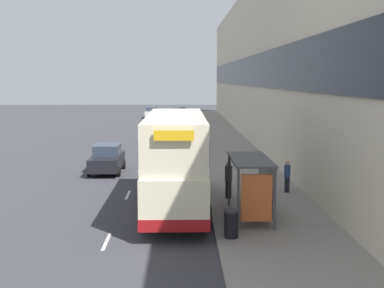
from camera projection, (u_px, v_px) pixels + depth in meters
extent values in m
cube|color=gray|center=(222.00, 142.00, 49.25)|extent=(5.00, 93.00, 0.14)
cube|color=beige|center=(267.00, 63.00, 48.44)|extent=(3.00, 93.00, 14.63)
cube|color=black|center=(250.00, 71.00, 48.50)|extent=(0.12, 89.28, 2.63)
cube|color=silver|center=(106.00, 242.00, 19.44)|extent=(0.12, 2.00, 0.01)
cube|color=silver|center=(128.00, 195.00, 27.24)|extent=(0.12, 2.00, 0.01)
cube|color=silver|center=(140.00, 169.00, 35.04)|extent=(0.12, 2.00, 0.01)
cube|color=silver|center=(147.00, 152.00, 42.84)|extent=(0.12, 2.00, 0.01)
cube|color=silver|center=(153.00, 141.00, 50.64)|extent=(0.12, 2.00, 0.01)
cube|color=#4C4C51|center=(250.00, 159.00, 22.14)|extent=(1.60, 4.20, 0.08)
cylinder|color=#4C4C51|center=(238.00, 200.00, 20.30)|extent=(0.10, 0.10, 2.40)
cylinder|color=#4C4C51|center=(229.00, 180.00, 24.27)|extent=(0.10, 0.10, 2.40)
cylinder|color=#4C4C51|center=(275.00, 199.00, 20.32)|extent=(0.10, 0.10, 2.40)
cylinder|color=#4C4C51|center=(260.00, 180.00, 24.29)|extent=(0.10, 0.10, 2.40)
cube|color=#99A8B2|center=(266.00, 186.00, 22.29)|extent=(0.04, 3.68, 1.92)
cube|color=#D86633|center=(256.00, 198.00, 20.36)|extent=(1.19, 0.10, 1.82)
cube|color=maroon|center=(256.00, 206.00, 22.39)|extent=(0.36, 2.80, 0.08)
cube|color=beige|center=(176.00, 179.00, 24.03)|extent=(2.55, 10.53, 1.85)
cube|color=beige|center=(175.00, 137.00, 23.80)|extent=(2.50, 10.21, 1.95)
cube|color=maroon|center=(176.00, 194.00, 24.11)|extent=(2.58, 10.58, 0.45)
cube|color=#2D3847|center=(176.00, 171.00, 23.98)|extent=(2.58, 9.89, 0.81)
cube|color=#2D3847|center=(175.00, 139.00, 23.81)|extent=(2.55, 9.89, 0.94)
cube|color=yellow|center=(174.00, 136.00, 18.52)|extent=(1.40, 0.08, 0.36)
cylinder|color=black|center=(152.00, 184.00, 27.67)|extent=(0.30, 1.00, 1.00)
cylinder|color=black|center=(201.00, 183.00, 27.72)|extent=(0.30, 1.00, 1.00)
cylinder|color=black|center=(142.00, 218.00, 20.88)|extent=(0.30, 1.00, 1.00)
cylinder|color=black|center=(207.00, 217.00, 20.93)|extent=(0.30, 1.00, 1.00)
cube|color=#B7B799|center=(182.00, 136.00, 48.24)|extent=(1.78, 4.59, 0.81)
cube|color=#2D3847|center=(182.00, 129.00, 47.92)|extent=(1.56, 2.20, 0.66)
cylinder|color=black|center=(172.00, 139.00, 49.69)|extent=(0.20, 0.60, 0.60)
cylinder|color=black|center=(191.00, 139.00, 49.72)|extent=(0.20, 0.60, 0.60)
cylinder|color=black|center=(172.00, 143.00, 46.86)|extent=(0.20, 0.60, 0.60)
cylinder|color=black|center=(192.00, 143.00, 46.90)|extent=(0.20, 0.60, 0.60)
cube|color=black|center=(107.00, 162.00, 33.69)|extent=(1.78, 4.56, 0.80)
cube|color=#2D3847|center=(107.00, 150.00, 33.83)|extent=(1.57, 2.19, 0.66)
cylinder|color=black|center=(119.00, 172.00, 32.35)|extent=(0.20, 0.60, 0.60)
cylinder|color=black|center=(89.00, 172.00, 32.32)|extent=(0.20, 0.60, 0.60)
cylinder|color=black|center=(124.00, 164.00, 35.16)|extent=(0.20, 0.60, 0.60)
cylinder|color=black|center=(97.00, 164.00, 35.12)|extent=(0.20, 0.60, 0.60)
cube|color=black|center=(180.00, 115.00, 76.35)|extent=(1.79, 4.36, 0.84)
cube|color=#2D3847|center=(180.00, 110.00, 76.04)|extent=(1.58, 2.09, 0.69)
cylinder|color=black|center=(174.00, 117.00, 77.72)|extent=(0.20, 0.60, 0.60)
cylinder|color=black|center=(186.00, 117.00, 77.76)|extent=(0.20, 0.60, 0.60)
cylinder|color=black|center=(174.00, 119.00, 75.04)|extent=(0.20, 0.60, 0.60)
cylinder|color=black|center=(186.00, 119.00, 75.07)|extent=(0.20, 0.60, 0.60)
cube|color=silver|center=(151.00, 114.00, 79.58)|extent=(1.79, 4.01, 0.75)
cube|color=#2D3847|center=(151.00, 109.00, 79.70)|extent=(1.57, 1.92, 0.61)
cylinder|color=black|center=(157.00, 117.00, 78.41)|extent=(0.20, 0.60, 0.60)
cylinder|color=black|center=(145.00, 117.00, 78.38)|extent=(0.20, 0.60, 0.60)
cylinder|color=black|center=(158.00, 116.00, 80.88)|extent=(0.20, 0.60, 0.60)
cylinder|color=black|center=(146.00, 116.00, 80.84)|extent=(0.20, 0.60, 0.60)
cylinder|color=#23232D|center=(228.00, 189.00, 25.89)|extent=(0.30, 0.30, 0.87)
cylinder|color=#4C4C51|center=(229.00, 173.00, 25.79)|extent=(0.36, 0.36, 0.72)
sphere|color=tan|center=(229.00, 163.00, 25.73)|extent=(0.24, 0.24, 0.24)
cylinder|color=#23232D|center=(287.00, 185.00, 27.23)|extent=(0.26, 0.26, 0.77)
cylinder|color=navy|center=(287.00, 171.00, 27.14)|extent=(0.32, 0.32, 0.64)
sphere|color=tan|center=(287.00, 163.00, 27.09)|extent=(0.21, 0.21, 0.21)
cylinder|color=black|center=(231.00, 225.00, 19.46)|extent=(0.52, 0.52, 0.95)
cylinder|color=#2D2D33|center=(231.00, 211.00, 19.40)|extent=(0.55, 0.55, 0.10)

